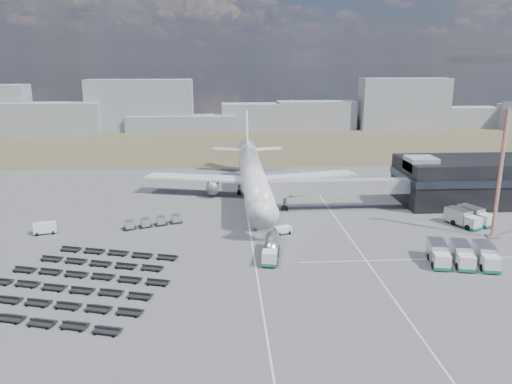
{
  "coord_description": "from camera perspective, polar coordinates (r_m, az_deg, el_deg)",
  "views": [
    {
      "loc": [
        -6.66,
        -81.5,
        31.41
      ],
      "look_at": [
        0.04,
        21.25,
        4.0
      ],
      "focal_mm": 35.0,
      "sensor_mm": 36.0,
      "label": 1
    }
  ],
  "objects": [
    {
      "name": "ground",
      "position": [
        87.6,
        0.88,
        -6.11
      ],
      "size": [
        420.0,
        420.0,
        0.0
      ],
      "primitive_type": "plane",
      "color": "#565659",
      "rests_on": "ground"
    },
    {
      "name": "lane_markings",
      "position": [
        91.64,
        6.86,
        -5.25
      ],
      "size": [
        47.12,
        110.0,
        0.01
      ],
      "color": "silver",
      "rests_on": "ground"
    },
    {
      "name": "fuel_tanker",
      "position": [
        81.98,
        1.73,
        -6.48
      ],
      "size": [
        3.86,
        9.73,
        3.06
      ],
      "rotation": [
        0.0,
        0.0,
        -0.16
      ],
      "color": "white",
      "rests_on": "ground"
    },
    {
      "name": "uld_row",
      "position": [
        98.9,
        -11.7,
        -3.35
      ],
      "size": [
        11.33,
        5.61,
        1.6
      ],
      "rotation": [
        0.0,
        0.0,
        0.37
      ],
      "color": "black",
      "rests_on": "ground"
    },
    {
      "name": "utility_van",
      "position": [
        100.79,
        -22.96,
        -3.84
      ],
      "size": [
        4.32,
        2.79,
        2.15
      ],
      "primitive_type": "cube",
      "rotation": [
        0.0,
        0.0,
        0.27
      ],
      "color": "white",
      "rests_on": "ground"
    },
    {
      "name": "baggage_dollies",
      "position": [
        77.35,
        -19.97,
        -9.69
      ],
      "size": [
        29.58,
        29.95,
        0.78
      ],
      "rotation": [
        0.0,
        0.0,
        -0.27
      ],
      "color": "black",
      "rests_on": "ground"
    },
    {
      "name": "grass_strip",
      "position": [
        194.18,
        -1.73,
        5.59
      ],
      "size": [
        420.0,
        90.0,
        0.01
      ],
      "primitive_type": "cube",
      "color": "brown",
      "rests_on": "ground"
    },
    {
      "name": "terminal",
      "position": [
        121.53,
        22.99,
        1.28
      ],
      "size": [
        30.4,
        16.4,
        11.0
      ],
      "color": "black",
      "rests_on": "ground"
    },
    {
      "name": "service_trucks_near",
      "position": [
        85.64,
        22.48,
        -6.65
      ],
      "size": [
        11.02,
        9.17,
        2.96
      ],
      "rotation": [
        0.0,
        0.0,
        -0.2
      ],
      "color": "white",
      "rests_on": "ground"
    },
    {
      "name": "airliner",
      "position": [
        117.03,
        -0.38,
        2.01
      ],
      "size": [
        51.59,
        64.53,
        17.62
      ],
      "color": "white",
      "rests_on": "ground"
    },
    {
      "name": "service_trucks_far",
      "position": [
        106.26,
        23.17,
        -2.63
      ],
      "size": [
        8.51,
        9.13,
        2.94
      ],
      "rotation": [
        0.0,
        0.0,
        0.42
      ],
      "color": "white",
      "rests_on": "ground"
    },
    {
      "name": "jet_bridge",
      "position": [
        107.67,
        8.48,
        0.57
      ],
      "size": [
        30.3,
        3.8,
        7.05
      ],
      "color": "#939399",
      "rests_on": "ground"
    },
    {
      "name": "floodlight_mast",
      "position": [
        97.99,
        26.15,
        2.1
      ],
      "size": [
        2.33,
        1.89,
        24.48
      ],
      "rotation": [
        0.0,
        0.0,
        -0.19
      ],
      "color": "red",
      "rests_on": "ground"
    },
    {
      "name": "skyline",
      "position": [
        229.74,
        -5.46,
        9.16
      ],
      "size": [
        292.73,
        20.3,
        23.25
      ],
      "color": "#8E929B",
      "rests_on": "ground"
    },
    {
      "name": "catering_truck",
      "position": [
        119.61,
        0.75,
        0.42
      ],
      "size": [
        2.84,
        6.44,
        2.91
      ],
      "rotation": [
        0.0,
        0.0,
        0.04
      ],
      "color": "white",
      "rests_on": "ground"
    },
    {
      "name": "pushback_tug",
      "position": [
        93.0,
        3.07,
        -4.39
      ],
      "size": [
        3.54,
        2.82,
        1.42
      ],
      "primitive_type": "cube",
      "rotation": [
        0.0,
        0.0,
        0.4
      ],
      "color": "white",
      "rests_on": "ground"
    }
  ]
}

